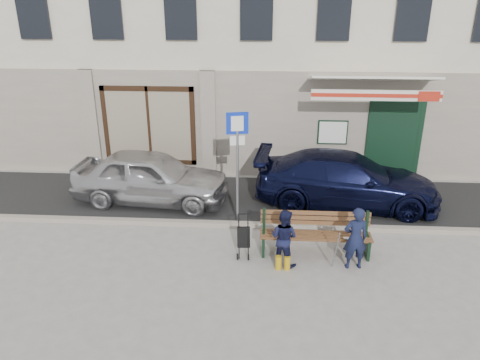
# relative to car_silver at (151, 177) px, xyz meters

# --- Properties ---
(ground) EXTENTS (80.00, 80.00, 0.00)m
(ground) POSITION_rel_car_silver_xyz_m (2.73, -2.86, -0.71)
(ground) COLOR #9E9991
(ground) RESTS_ON ground
(asphalt_lane) EXTENTS (60.00, 3.20, 0.01)m
(asphalt_lane) POSITION_rel_car_silver_xyz_m (2.73, 0.24, -0.71)
(asphalt_lane) COLOR #282828
(asphalt_lane) RESTS_ON ground
(curb) EXTENTS (60.00, 0.18, 0.12)m
(curb) POSITION_rel_car_silver_xyz_m (2.73, -1.36, -0.65)
(curb) COLOR #9E9384
(curb) RESTS_ON ground
(building) EXTENTS (20.00, 8.27, 10.00)m
(building) POSITION_rel_car_silver_xyz_m (2.73, 5.60, 4.26)
(building) COLOR beige
(building) RESTS_ON ground
(car_silver) EXTENTS (4.32, 2.08, 1.42)m
(car_silver) POSITION_rel_car_silver_xyz_m (0.00, 0.00, 0.00)
(car_silver) COLOR silver
(car_silver) RESTS_ON ground
(car_navy) EXTENTS (5.00, 2.47, 1.40)m
(car_navy) POSITION_rel_car_silver_xyz_m (5.23, 0.17, -0.01)
(car_navy) COLOR black
(car_navy) RESTS_ON ground
(parking_sign) EXTENTS (0.51, 0.13, 2.79)m
(parking_sign) POSITION_rel_car_silver_xyz_m (2.41, -1.07, 1.17)
(parking_sign) COLOR gray
(parking_sign) RESTS_ON ground
(bench) EXTENTS (2.40, 1.17, 0.98)m
(bench) POSITION_rel_car_silver_xyz_m (4.15, -2.48, -0.25)
(bench) COLOR brown
(bench) RESTS_ON ground
(man) EXTENTS (0.54, 0.40, 1.37)m
(man) POSITION_rel_car_silver_xyz_m (4.94, -2.98, -0.03)
(man) COLOR #131936
(man) RESTS_ON ground
(woman) EXTENTS (0.76, 0.70, 1.25)m
(woman) POSITION_rel_car_silver_xyz_m (3.49, -2.92, -0.09)
(woman) COLOR #141737
(woman) RESTS_ON ground
(stroller) EXTENTS (0.30, 0.41, 0.95)m
(stroller) POSITION_rel_car_silver_xyz_m (2.64, -2.65, -0.29)
(stroller) COLOR black
(stroller) RESTS_ON ground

